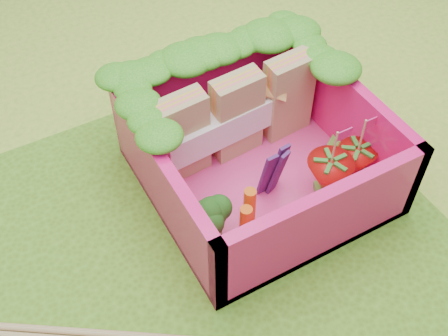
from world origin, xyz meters
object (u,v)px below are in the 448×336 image
(strawberry_right, at_px, (355,162))
(chopsticks, at_px, (61,335))
(broccoli, at_px, (211,218))
(sandwich_stack, at_px, (237,116))
(strawberry_left, at_px, (328,178))
(bento_box, at_px, (260,150))

(strawberry_right, distance_m, chopsticks, 1.90)
(broccoli, bearing_deg, sandwich_stack, 48.55)
(strawberry_left, height_order, strawberry_right, strawberry_left)
(broccoli, relative_size, strawberry_right, 0.70)
(strawberry_right, relative_size, chopsticks, 0.23)
(sandwich_stack, relative_size, chopsticks, 0.51)
(sandwich_stack, height_order, chopsticks, sandwich_stack)
(bento_box, bearing_deg, sandwich_stack, 88.68)
(chopsticks, bearing_deg, broccoli, 8.14)
(strawberry_right, bearing_deg, bento_box, 150.43)
(strawberry_right, height_order, chopsticks, strawberry_right)
(bento_box, relative_size, sandwich_stack, 1.22)
(bento_box, xyz_separation_m, strawberry_right, (0.50, -0.28, -0.10))
(strawberry_left, distance_m, chopsticks, 1.68)
(chopsticks, bearing_deg, bento_box, 15.81)
(bento_box, distance_m, strawberry_left, 0.43)
(broccoli, distance_m, strawberry_left, 0.74)
(sandwich_stack, relative_size, strawberry_left, 2.09)
(chopsticks, bearing_deg, strawberry_right, 3.34)
(strawberry_left, bearing_deg, broccoli, 176.01)
(bento_box, height_order, sandwich_stack, sandwich_stack)
(strawberry_right, bearing_deg, strawberry_left, -172.49)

